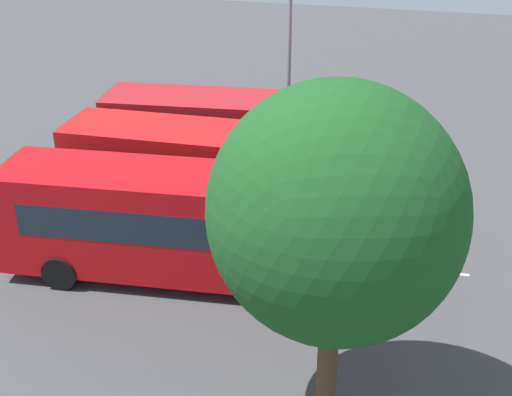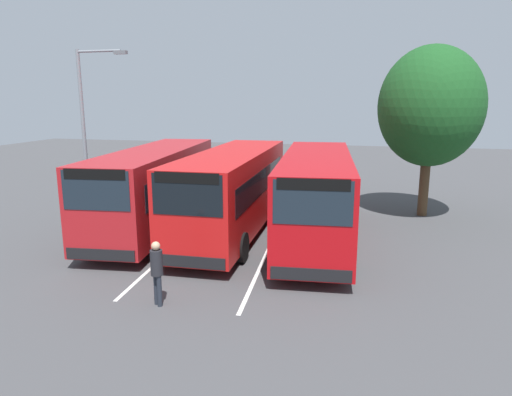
# 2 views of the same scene
# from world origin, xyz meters

# --- Properties ---
(ground_plane) EXTENTS (71.67, 71.67, 0.00)m
(ground_plane) POSITION_xyz_m (0.00, 0.00, 0.00)
(ground_plane) COLOR #424244
(bus_far_left) EXTENTS (10.23, 3.46, 3.28)m
(bus_far_left) POSITION_xyz_m (0.68, -3.26, 1.81)
(bus_far_left) COLOR #AD191E
(bus_far_left) RESTS_ON ground
(bus_center_left) EXTENTS (10.10, 2.78, 3.28)m
(bus_center_left) POSITION_xyz_m (0.60, 0.05, 1.81)
(bus_center_left) COLOR red
(bus_center_left) RESTS_ON ground
(bus_center_right) EXTENTS (10.21, 3.29, 3.28)m
(bus_center_right) POSITION_xyz_m (0.76, 3.38, 1.81)
(bus_center_right) COLOR #B70C11
(bus_center_right) RESTS_ON ground
(pedestrian) EXTENTS (0.45, 0.45, 1.75)m
(pedestrian) POSITION_xyz_m (7.35, 0.01, 1.03)
(pedestrian) COLOR #232833
(pedestrian) RESTS_ON ground
(street_lamp) EXTENTS (0.25, 2.42, 7.35)m
(street_lamp) POSITION_xyz_m (-0.20, -6.72, 4.25)
(street_lamp) COLOR gray
(street_lamp) RESTS_ON ground
(depot_tree) EXTENTS (5.05, 4.55, 7.62)m
(depot_tree) POSITION_xyz_m (-4.23, 7.79, 4.95)
(depot_tree) COLOR #4C3823
(depot_tree) RESTS_ON ground
(lane_stripe_outer_left) EXTENTS (14.87, 1.10, 0.01)m
(lane_stripe_outer_left) POSITION_xyz_m (0.00, -1.72, 0.00)
(lane_stripe_outer_left) COLOR silver
(lane_stripe_outer_left) RESTS_ON ground
(lane_stripe_inner_left) EXTENTS (14.87, 1.10, 0.01)m
(lane_stripe_inner_left) POSITION_xyz_m (0.00, 1.72, 0.00)
(lane_stripe_inner_left) COLOR silver
(lane_stripe_inner_left) RESTS_ON ground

